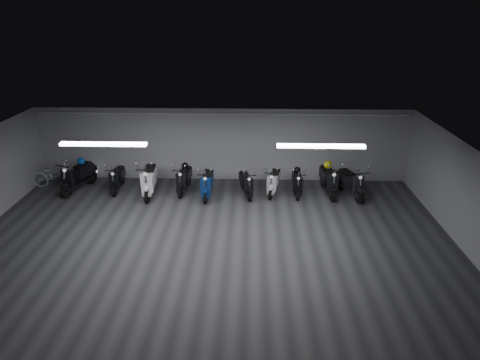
{
  "coord_description": "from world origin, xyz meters",
  "views": [
    {
      "loc": [
        1.09,
        -9.54,
        6.29
      ],
      "look_at": [
        0.74,
        2.5,
        1.05
      ],
      "focal_mm": 30.27,
      "sensor_mm": 36.0,
      "label": 1
    }
  ],
  "objects_px": {
    "scooter_0": "(77,172)",
    "scooter_1": "(117,175)",
    "helmet_3": "(81,161)",
    "helmet_2": "(328,165)",
    "scooter_5": "(246,180)",
    "scooter_4": "(207,179)",
    "scooter_2": "(149,175)",
    "scooter_8": "(329,176)",
    "bicycle": "(55,173)",
    "helmet_0": "(297,170)",
    "scooter_9": "(351,179)",
    "scooter_7": "(297,179)",
    "helmet_1": "(185,166)",
    "scooter_6": "(274,178)",
    "scooter_3": "(184,175)"
  },
  "relations": [
    {
      "from": "scooter_5",
      "to": "helmet_3",
      "type": "relative_size",
      "value": 5.66
    },
    {
      "from": "scooter_2",
      "to": "scooter_4",
      "type": "bearing_deg",
      "value": -6.95
    },
    {
      "from": "scooter_1",
      "to": "scooter_2",
      "type": "relative_size",
      "value": 0.82
    },
    {
      "from": "scooter_5",
      "to": "scooter_9",
      "type": "height_order",
      "value": "scooter_9"
    },
    {
      "from": "scooter_7",
      "to": "helmet_2",
      "type": "height_order",
      "value": "scooter_7"
    },
    {
      "from": "scooter_7",
      "to": "helmet_3",
      "type": "height_order",
      "value": "helmet_3"
    },
    {
      "from": "scooter_5",
      "to": "scooter_6",
      "type": "bearing_deg",
      "value": -3.36
    },
    {
      "from": "scooter_6",
      "to": "scooter_3",
      "type": "bearing_deg",
      "value": -167.69
    },
    {
      "from": "helmet_2",
      "to": "scooter_6",
      "type": "bearing_deg",
      "value": -172.2
    },
    {
      "from": "scooter_7",
      "to": "helmet_1",
      "type": "xyz_separation_m",
      "value": [
        -4.05,
        0.36,
        0.32
      ]
    },
    {
      "from": "scooter_3",
      "to": "scooter_7",
      "type": "relative_size",
      "value": 1.07
    },
    {
      "from": "helmet_1",
      "to": "bicycle",
      "type": "bearing_deg",
      "value": -179.7
    },
    {
      "from": "scooter_5",
      "to": "scooter_3",
      "type": "bearing_deg",
      "value": 159.92
    },
    {
      "from": "bicycle",
      "to": "helmet_0",
      "type": "bearing_deg",
      "value": -91.11
    },
    {
      "from": "helmet_0",
      "to": "helmet_2",
      "type": "distance_m",
      "value": 1.12
    },
    {
      "from": "scooter_3",
      "to": "scooter_5",
      "type": "bearing_deg",
      "value": -1.17
    },
    {
      "from": "scooter_1",
      "to": "helmet_2",
      "type": "xyz_separation_m",
      "value": [
        7.63,
        0.17,
        0.41
      ]
    },
    {
      "from": "scooter_1",
      "to": "scooter_4",
      "type": "xyz_separation_m",
      "value": [
        3.33,
        -0.41,
        0.03
      ]
    },
    {
      "from": "scooter_2",
      "to": "bicycle",
      "type": "bearing_deg",
      "value": 167.39
    },
    {
      "from": "scooter_4",
      "to": "scooter_5",
      "type": "xyz_separation_m",
      "value": [
        1.37,
        0.13,
        -0.06
      ]
    },
    {
      "from": "scooter_0",
      "to": "scooter_4",
      "type": "relative_size",
      "value": 1.14
    },
    {
      "from": "scooter_5",
      "to": "helmet_2",
      "type": "distance_m",
      "value": 2.99
    },
    {
      "from": "scooter_7",
      "to": "scooter_6",
      "type": "bearing_deg",
      "value": 178.22
    },
    {
      "from": "scooter_2",
      "to": "helmet_2",
      "type": "xyz_separation_m",
      "value": [
        6.37,
        0.49,
        0.28
      ]
    },
    {
      "from": "scooter_7",
      "to": "scooter_8",
      "type": "distance_m",
      "value": 1.14
    },
    {
      "from": "scooter_4",
      "to": "scooter_8",
      "type": "xyz_separation_m",
      "value": [
        4.32,
        0.31,
        0.06
      ]
    },
    {
      "from": "scooter_2",
      "to": "scooter_5",
      "type": "height_order",
      "value": "scooter_2"
    },
    {
      "from": "scooter_9",
      "to": "helmet_0",
      "type": "xyz_separation_m",
      "value": [
        -1.87,
        0.34,
        0.17
      ]
    },
    {
      "from": "helmet_2",
      "to": "scooter_1",
      "type": "bearing_deg",
      "value": -178.76
    },
    {
      "from": "scooter_8",
      "to": "helmet_2",
      "type": "bearing_deg",
      "value": 90.0
    },
    {
      "from": "scooter_1",
      "to": "bicycle",
      "type": "relative_size",
      "value": 0.91
    },
    {
      "from": "bicycle",
      "to": "helmet_0",
      "type": "distance_m",
      "value": 8.89
    },
    {
      "from": "scooter_4",
      "to": "bicycle",
      "type": "xyz_separation_m",
      "value": [
        -5.69,
        0.59,
        -0.06
      ]
    },
    {
      "from": "helmet_3",
      "to": "scooter_2",
      "type": "bearing_deg",
      "value": -11.3
    },
    {
      "from": "scooter_9",
      "to": "helmet_2",
      "type": "distance_m",
      "value": 0.95
    },
    {
      "from": "scooter_0",
      "to": "scooter_1",
      "type": "relative_size",
      "value": 1.2
    },
    {
      "from": "scooter_0",
      "to": "scooter_8",
      "type": "xyz_separation_m",
      "value": [
        9.07,
        -0.03,
        -0.03
      ]
    },
    {
      "from": "scooter_7",
      "to": "helmet_2",
      "type": "bearing_deg",
      "value": 17.67
    },
    {
      "from": "bicycle",
      "to": "helmet_3",
      "type": "bearing_deg",
      "value": -89.82
    },
    {
      "from": "scooter_1",
      "to": "scooter_2",
      "type": "bearing_deg",
      "value": -17.53
    },
    {
      "from": "helmet_2",
      "to": "helmet_3",
      "type": "xyz_separation_m",
      "value": [
        -8.95,
        0.03,
        0.03
      ]
    },
    {
      "from": "bicycle",
      "to": "helmet_3",
      "type": "distance_m",
      "value": 1.14
    },
    {
      "from": "scooter_0",
      "to": "scooter_8",
      "type": "bearing_deg",
      "value": 18.45
    },
    {
      "from": "scooter_4",
      "to": "helmet_3",
      "type": "bearing_deg",
      "value": 173.91
    },
    {
      "from": "scooter_0",
      "to": "helmet_3",
      "type": "bearing_deg",
      "value": 90.0
    },
    {
      "from": "scooter_0",
      "to": "scooter_9",
      "type": "distance_m",
      "value": 9.81
    },
    {
      "from": "scooter_7",
      "to": "bicycle",
      "type": "bearing_deg",
      "value": 179.6
    },
    {
      "from": "helmet_0",
      "to": "scooter_8",
      "type": "bearing_deg",
      "value": -8.56
    },
    {
      "from": "scooter_9",
      "to": "helmet_2",
      "type": "bearing_deg",
      "value": 131.54
    },
    {
      "from": "scooter_5",
      "to": "helmet_1",
      "type": "relative_size",
      "value": 6.36
    }
  ]
}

